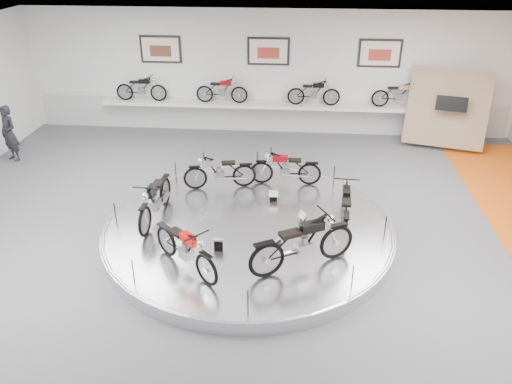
# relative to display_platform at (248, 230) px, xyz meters

# --- Properties ---
(floor) EXTENTS (16.00, 16.00, 0.00)m
(floor) POSITION_rel_display_platform_xyz_m (0.00, -0.30, -0.15)
(floor) COLOR #545457
(floor) RESTS_ON ground
(ceiling) EXTENTS (16.00, 16.00, 0.00)m
(ceiling) POSITION_rel_display_platform_xyz_m (0.00, -0.30, 3.85)
(ceiling) COLOR white
(ceiling) RESTS_ON wall_back
(wall_back) EXTENTS (16.00, 0.00, 16.00)m
(wall_back) POSITION_rel_display_platform_xyz_m (0.00, 6.70, 1.85)
(wall_back) COLOR silver
(wall_back) RESTS_ON floor
(dado_band) EXTENTS (15.68, 0.04, 1.10)m
(dado_band) POSITION_rel_display_platform_xyz_m (0.00, 6.68, 0.40)
(dado_band) COLOR #BCBCBA
(dado_band) RESTS_ON floor
(display_platform) EXTENTS (6.40, 6.40, 0.30)m
(display_platform) POSITION_rel_display_platform_xyz_m (0.00, 0.00, 0.00)
(display_platform) COLOR silver
(display_platform) RESTS_ON floor
(platform_rim) EXTENTS (6.40, 6.40, 0.10)m
(platform_rim) POSITION_rel_display_platform_xyz_m (0.00, 0.00, 0.12)
(platform_rim) COLOR #B2B2BA
(platform_rim) RESTS_ON display_platform
(shelf) EXTENTS (11.00, 0.55, 0.10)m
(shelf) POSITION_rel_display_platform_xyz_m (0.00, 6.40, 0.85)
(shelf) COLOR silver
(shelf) RESTS_ON wall_back
(poster_left) EXTENTS (1.35, 0.06, 0.88)m
(poster_left) POSITION_rel_display_platform_xyz_m (-3.50, 6.66, 2.55)
(poster_left) COLOR silver
(poster_left) RESTS_ON wall_back
(poster_center) EXTENTS (1.35, 0.06, 0.88)m
(poster_center) POSITION_rel_display_platform_xyz_m (0.00, 6.66, 2.55)
(poster_center) COLOR silver
(poster_center) RESTS_ON wall_back
(poster_right) EXTENTS (1.35, 0.06, 0.88)m
(poster_right) POSITION_rel_display_platform_xyz_m (3.50, 6.66, 2.55)
(poster_right) COLOR silver
(poster_right) RESTS_ON wall_back
(display_panel) EXTENTS (2.56, 1.52, 2.30)m
(display_panel) POSITION_rel_display_platform_xyz_m (5.60, 5.80, 1.10)
(display_panel) COLOR #93715B
(display_panel) RESTS_ON floor
(shelf_bike_a) EXTENTS (1.22, 0.43, 0.73)m
(shelf_bike_a) POSITION_rel_display_platform_xyz_m (-4.20, 6.40, 1.27)
(shelf_bike_a) COLOR black
(shelf_bike_a) RESTS_ON shelf
(shelf_bike_b) EXTENTS (1.22, 0.43, 0.73)m
(shelf_bike_b) POSITION_rel_display_platform_xyz_m (-1.50, 6.40, 1.27)
(shelf_bike_b) COLOR maroon
(shelf_bike_b) RESTS_ON shelf
(shelf_bike_c) EXTENTS (1.22, 0.43, 0.73)m
(shelf_bike_c) POSITION_rel_display_platform_xyz_m (1.50, 6.40, 1.27)
(shelf_bike_c) COLOR black
(shelf_bike_c) RESTS_ON shelf
(shelf_bike_d) EXTENTS (1.22, 0.43, 0.73)m
(shelf_bike_d) POSITION_rel_display_platform_xyz_m (4.20, 6.40, 1.27)
(shelf_bike_d) COLOR silver
(shelf_bike_d) RESTS_ON shelf
(bike_a) EXTENTS (0.67, 1.66, 0.96)m
(bike_a) POSITION_rel_display_platform_xyz_m (2.12, 0.14, 0.63)
(bike_a) COLOR black
(bike_a) RESTS_ON display_platform
(bike_b) EXTENTS (1.54, 0.56, 0.91)m
(bike_b) POSITION_rel_display_platform_xyz_m (0.75, 2.07, 0.60)
(bike_b) COLOR maroon
(bike_b) RESTS_ON display_platform
(bike_c) EXTENTS (1.63, 0.85, 0.91)m
(bike_c) POSITION_rel_display_platform_xyz_m (-0.89, 1.71, 0.60)
(bike_c) COLOR silver
(bike_c) RESTS_ON display_platform
(bike_d) EXTENTS (0.73, 1.77, 1.02)m
(bike_d) POSITION_rel_display_platform_xyz_m (-2.09, 0.05, 0.66)
(bike_d) COLOR black
(bike_d) RESTS_ON display_platform
(bike_e) EXTENTS (1.59, 1.52, 0.96)m
(bike_e) POSITION_rel_display_platform_xyz_m (-1.02, -1.75, 0.63)
(bike_e) COLOR #C50602
(bike_e) RESTS_ON display_platform
(bike_f) EXTENTS (1.98, 1.50, 1.11)m
(bike_f) POSITION_rel_display_platform_xyz_m (1.19, -1.51, 0.71)
(bike_f) COLOR black
(bike_f) RESTS_ON display_platform
(visitor) EXTENTS (0.72, 0.65, 1.66)m
(visitor) POSITION_rel_display_platform_xyz_m (-7.40, 3.61, 0.68)
(visitor) COLOR black
(visitor) RESTS_ON floor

